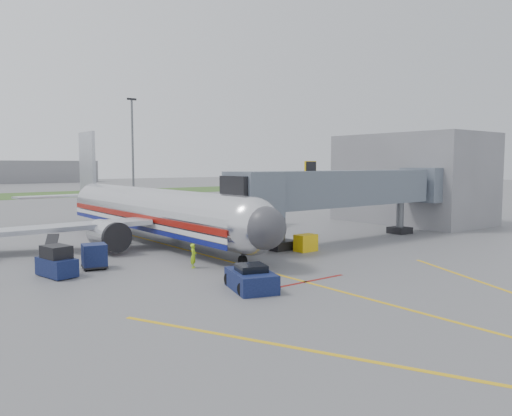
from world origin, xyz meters
TOP-DOWN VIEW (x-y plane):
  - ground at (0.00, 0.00)m, footprint 400.00×400.00m
  - apron_markings at (0.00, -7.40)m, footprint 21.52×50.00m
  - airliner at (0.00, 15.25)m, footprint 32.10×35.67m
  - jet_bridge at (12.86, 5.00)m, footprint 25.30×4.00m
  - terminal at (30.00, 10.00)m, footprint 10.00×16.00m
  - light_mast_right at (25.00, 75.00)m, footprint 2.00×0.44m
  - pushback_tug at (-3.48, -3.50)m, footprint 2.90×3.72m
  - baggage_tug at (-10.67, 6.08)m, footprint 1.90×2.87m
  - baggage_cart_c at (-8.13, 6.85)m, footprint 1.74×1.74m
  - belt_loader at (-9.99, 9.91)m, footprint 2.30×3.78m
  - ground_power_cart at (6.94, 3.30)m, footprint 1.63×1.09m
  - ramp_worker at (-3.00, 3.25)m, footprint 0.67×0.66m

SIDE VIEW (x-z plane):
  - ground at x=0.00m, z-range 0.00..0.00m
  - apron_markings at x=0.00m, z-range 0.00..0.01m
  - belt_loader at x=-9.99m, z-range -0.45..1.35m
  - pushback_tug at x=-3.48m, z-range -0.11..1.25m
  - ground_power_cart at x=6.94m, z-range -0.01..1.29m
  - ramp_worker at x=-3.00m, z-range 0.00..1.57m
  - baggage_cart_c at x=-8.13m, z-range 0.01..1.61m
  - baggage_tug at x=-10.67m, z-range -0.11..1.75m
  - airliner at x=0.00m, z-range -2.48..7.77m
  - jet_bridge at x=12.86m, z-range 1.02..7.92m
  - terminal at x=30.00m, z-range 0.00..10.00m
  - light_mast_right at x=25.00m, z-range 0.58..20.98m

